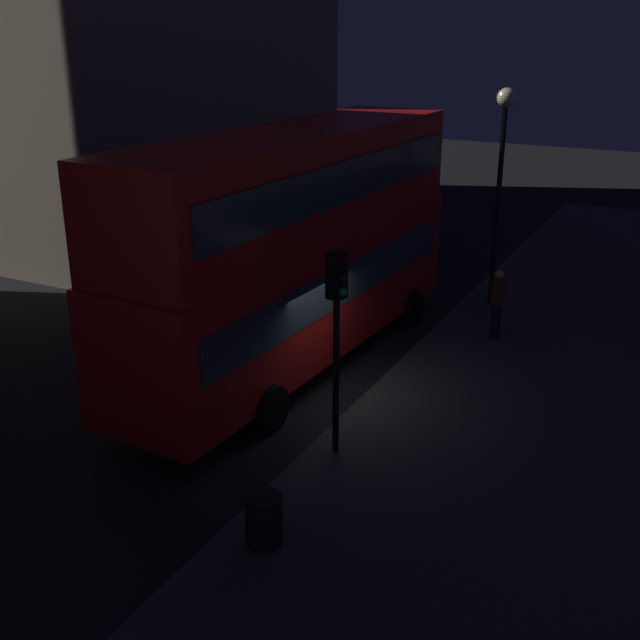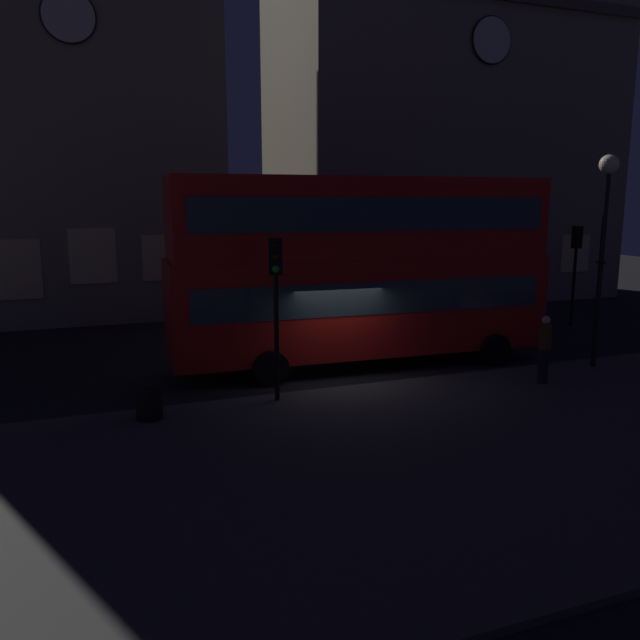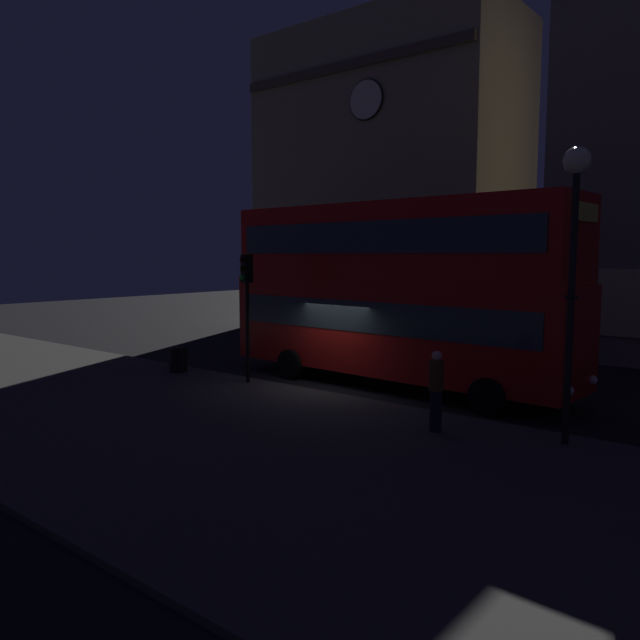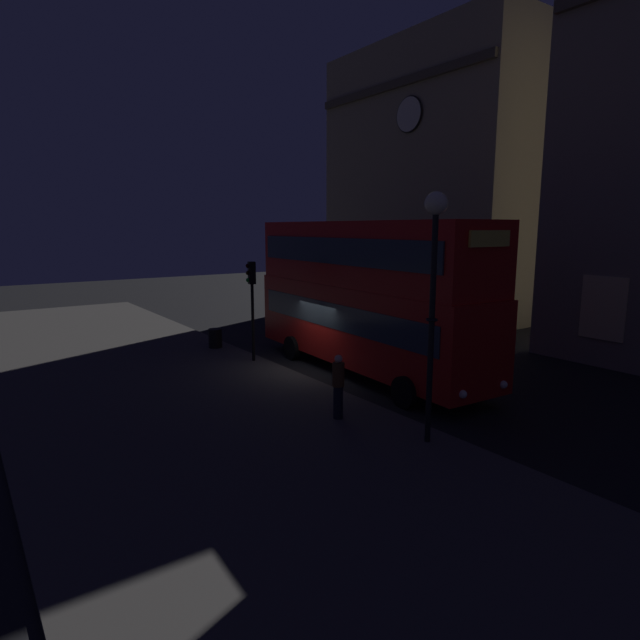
% 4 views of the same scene
% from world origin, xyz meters
% --- Properties ---
extents(ground_plane, '(80.00, 80.00, 0.00)m').
position_xyz_m(ground_plane, '(0.00, 0.00, 0.00)').
color(ground_plane, black).
extents(sidewalk_slab, '(44.00, 9.39, 0.12)m').
position_xyz_m(sidewalk_slab, '(0.00, -5.62, 0.06)').
color(sidewalk_slab, '#423F3D').
rests_on(sidewalk_slab, ground).
extents(building_plain_facade, '(16.41, 8.45, 16.01)m').
position_xyz_m(building_plain_facade, '(11.09, 13.24, 8.01)').
color(building_plain_facade, gray).
rests_on(building_plain_facade, ground).
extents(double_decker_bus, '(11.36, 3.30, 5.50)m').
position_xyz_m(double_decker_bus, '(1.22, 1.31, 3.05)').
color(double_decker_bus, red).
rests_on(double_decker_bus, ground).
extents(traffic_light_near_kerb, '(0.38, 0.39, 3.88)m').
position_xyz_m(traffic_light_near_kerb, '(-2.23, -1.45, 2.91)').
color(traffic_light_near_kerb, black).
rests_on(traffic_light_near_kerb, sidewalk_slab).
extents(traffic_light_far_side, '(0.33, 0.37, 3.89)m').
position_xyz_m(traffic_light_far_side, '(11.52, 3.89, 2.80)').
color(traffic_light_far_side, black).
rests_on(traffic_light_far_side, ground).
extents(street_lamp, '(0.53, 0.53, 5.97)m').
position_xyz_m(street_lamp, '(7.27, -1.69, 4.55)').
color(street_lamp, black).
rests_on(street_lamp, sidewalk_slab).
extents(pedestrian, '(0.33, 0.33, 1.79)m').
position_xyz_m(pedestrian, '(4.75, -2.53, 1.05)').
color(pedestrian, black).
rests_on(pedestrian, sidewalk_slab).
extents(litter_bin, '(0.58, 0.58, 0.82)m').
position_xyz_m(litter_bin, '(-5.24, -1.71, 0.53)').
color(litter_bin, black).
rests_on(litter_bin, sidewalk_slab).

